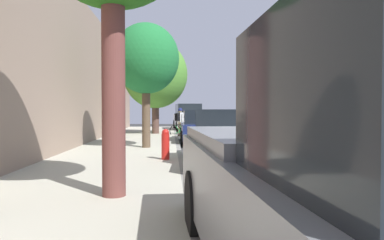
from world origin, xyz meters
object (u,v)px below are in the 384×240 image
at_px(parked_sedan_silver_mid, 225,139).
at_px(parked_pickup_grey_far, 356,196).
at_px(bicycle_at_curb, 184,130).
at_px(street_tree_mid_block, 146,59).
at_px(fire_hydrant, 165,144).
at_px(cyclist_with_backpack, 180,119).
at_px(street_tree_near_cyclist, 155,75).
at_px(parked_suv_white_nearest, 188,117).
at_px(parked_sedan_dark_blue_second, 201,127).

height_order(parked_sedan_silver_mid, parked_pickup_grey_far, parked_pickup_grey_far).
bearing_deg(parked_sedan_silver_mid, bicycle_at_curb, -86.57).
bearing_deg(street_tree_mid_block, fire_hydrant, 102.62).
distance_m(parked_pickup_grey_far, street_tree_mid_block, 11.40).
distance_m(bicycle_at_curb, cyclist_with_backpack, 0.81).
bearing_deg(street_tree_near_cyclist, cyclist_with_backpack, 168.99).
bearing_deg(parked_sedan_silver_mid, street_tree_mid_block, -58.72).
relative_size(parked_pickup_grey_far, street_tree_near_cyclist, 0.98).
relative_size(parked_sedan_silver_mid, street_tree_near_cyclist, 0.82).
xyz_separation_m(parked_pickup_grey_far, street_tree_near_cyclist, (2.17, -19.11, 2.72)).
height_order(cyclist_with_backpack, street_tree_mid_block, street_tree_mid_block).
height_order(street_tree_near_cyclist, fire_hydrant, street_tree_near_cyclist).
relative_size(parked_sedan_silver_mid, parked_pickup_grey_far, 0.84).
bearing_deg(parked_sedan_silver_mid, parked_suv_white_nearest, -89.50).
distance_m(cyclist_with_backpack, fire_hydrant, 11.28).
bearing_deg(cyclist_with_backpack, parked_sedan_silver_mid, 94.38).
xyz_separation_m(bicycle_at_curb, fire_hydrant, (0.89, 10.82, 0.20)).
relative_size(parked_pickup_grey_far, bicycle_at_curb, 3.25).
distance_m(cyclist_with_backpack, street_tree_mid_block, 8.37).
xyz_separation_m(street_tree_near_cyclist, street_tree_mid_block, (0.00, 8.19, -0.26)).
xyz_separation_m(parked_sedan_silver_mid, street_tree_mid_block, (2.32, -3.82, 2.61)).
xyz_separation_m(parked_pickup_grey_far, fire_hydrant, (1.42, -7.58, -0.33)).
xyz_separation_m(parked_pickup_grey_far, street_tree_mid_block, (2.17, -10.92, 2.46)).
bearing_deg(street_tree_near_cyclist, parked_sedan_silver_mid, 100.93).
bearing_deg(bicycle_at_curb, parked_suv_white_nearest, -94.97).
height_order(bicycle_at_curb, fire_hydrant, fire_hydrant).
xyz_separation_m(cyclist_with_backpack, street_tree_mid_block, (1.42, 7.91, 2.35)).
bearing_deg(parked_sedan_dark_blue_second, bicycle_at_curb, -81.78).
height_order(parked_sedan_dark_blue_second, parked_sedan_silver_mid, same).
distance_m(parked_sedan_dark_blue_second, parked_sedan_silver_mid, 6.95).
distance_m(street_tree_mid_block, fire_hydrant, 4.42).
relative_size(parked_sedan_dark_blue_second, parked_sedan_silver_mid, 0.98).
height_order(parked_suv_white_nearest, street_tree_mid_block, street_tree_mid_block).
distance_m(parked_sedan_silver_mid, parked_pickup_grey_far, 7.11).
height_order(parked_pickup_grey_far, street_tree_mid_block, street_tree_mid_block).
bearing_deg(parked_pickup_grey_far, parked_suv_white_nearest, -90.01).
bearing_deg(fire_hydrant, parked_sedan_dark_blue_second, -103.24).
bearing_deg(parked_sedan_silver_mid, street_tree_near_cyclist, -79.07).
bearing_deg(bicycle_at_curb, parked_sedan_dark_blue_second, 98.22).
bearing_deg(bicycle_at_curb, cyclist_with_backpack, -63.04).
xyz_separation_m(parked_sedan_dark_blue_second, fire_hydrant, (1.52, 6.47, -0.18)).
height_order(parked_sedan_silver_mid, fire_hydrant, parked_sedan_silver_mid).
distance_m(parked_suv_white_nearest, bicycle_at_curb, 6.10).
relative_size(parked_pickup_grey_far, street_tree_mid_block, 1.19).
relative_size(parked_suv_white_nearest, bicycle_at_curb, 2.90).
bearing_deg(cyclist_with_backpack, fire_hydrant, 86.58).
bearing_deg(parked_sedan_dark_blue_second, street_tree_mid_block, 54.03).
xyz_separation_m(parked_pickup_grey_far, cyclist_with_backpack, (0.74, -18.83, 0.11)).
bearing_deg(street_tree_near_cyclist, fire_hydrant, 93.71).
bearing_deg(street_tree_near_cyclist, parked_pickup_grey_far, 96.47).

